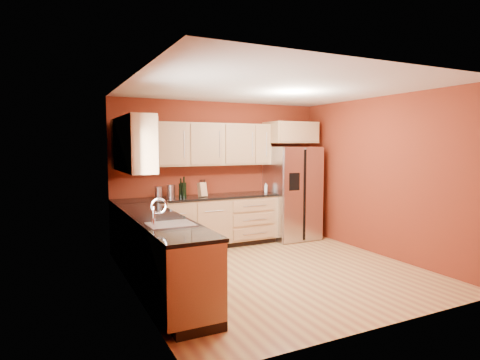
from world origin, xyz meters
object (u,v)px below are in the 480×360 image
object	(u,v)px
refrigerator	(292,193)
wine_bottle_a	(181,188)
knife_block	(202,190)
canister_left	(158,193)
soap_dispenser	(266,188)

from	to	relation	value
refrigerator	wine_bottle_a	world-z (taller)	refrigerator
wine_bottle_a	knife_block	bearing A→B (deg)	-15.28
canister_left	wine_bottle_a	world-z (taller)	wine_bottle_a
soap_dispenser	refrigerator	bearing A→B (deg)	-6.37
canister_left	soap_dispenser	distance (m)	2.05
knife_block	canister_left	bearing A→B (deg)	165.06
canister_left	knife_block	world-z (taller)	knife_block
refrigerator	knife_block	world-z (taller)	refrigerator
refrigerator	knife_block	xyz separation A→B (m)	(-1.84, 0.02, 0.15)
refrigerator	canister_left	size ratio (longest dim) A/B	8.88
knife_block	refrigerator	bearing A→B (deg)	-10.54
canister_left	soap_dispenser	bearing A→B (deg)	-0.54
refrigerator	wine_bottle_a	size ratio (longest dim) A/B	5.44
knife_block	wine_bottle_a	bearing A→B (deg)	154.68
refrigerator	wine_bottle_a	distance (m)	2.21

